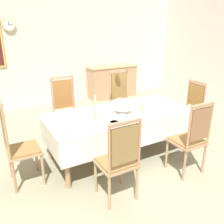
{
  "coord_description": "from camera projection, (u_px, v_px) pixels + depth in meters",
  "views": [
    {
      "loc": [
        -1.82,
        -2.92,
        2.04
      ],
      "look_at": [
        -0.17,
        0.04,
        0.79
      ],
      "focal_mm": 38.57,
      "sensor_mm": 36.0,
      "label": 1
    }
  ],
  "objects": [
    {
      "name": "dining_table",
      "position": [
        120.0,
        117.0,
        3.78
      ],
      "size": [
        2.27,
        1.03,
        0.73
      ],
      "color": "tan",
      "rests_on": "ground"
    },
    {
      "name": "back_wall",
      "position": [
        53.0,
        34.0,
        6.09
      ],
      "size": [
        7.31,
        0.08,
        3.57
      ],
      "primitive_type": "cube",
      "color": "silver",
      "rests_on": "ground"
    },
    {
      "name": "chair_north_a",
      "position": [
        66.0,
        110.0,
        4.3
      ],
      "size": [
        0.44,
        0.42,
        1.18
      ],
      "rotation": [
        0.0,
        0.0,
        3.14
      ],
      "color": "tan",
      "rests_on": "ground"
    },
    {
      "name": "chair_south_a",
      "position": [
        119.0,
        159.0,
        2.8
      ],
      "size": [
        0.44,
        0.42,
        1.09
      ],
      "color": "tan",
      "rests_on": "ground"
    },
    {
      "name": "candlestick_east",
      "position": [
        142.0,
        101.0,
        3.9
      ],
      "size": [
        0.07,
        0.07,
        0.33
      ],
      "color": "gold",
      "rests_on": "tablecloth"
    },
    {
      "name": "spoon_secondary",
      "position": [
        66.0,
        133.0,
        3.04
      ],
      "size": [
        0.05,
        0.18,
        0.01
      ],
      "rotation": [
        0.0,
        0.0,
        -0.19
      ],
      "color": "gold",
      "rests_on": "tablecloth"
    },
    {
      "name": "spoon_primary",
      "position": [
        107.0,
        124.0,
        3.31
      ],
      "size": [
        0.03,
        0.18,
        0.01
      ],
      "rotation": [
        0.0,
        0.0,
        -0.06
      ],
      "color": "gold",
      "rests_on": "tablecloth"
    },
    {
      "name": "chair_head_east",
      "position": [
        190.0,
        108.0,
        4.52
      ],
      "size": [
        0.42,
        0.44,
        1.05
      ],
      "rotation": [
        0.0,
        0.0,
        1.57
      ],
      "color": "tan",
      "rests_on": "ground"
    },
    {
      "name": "chair_north_b",
      "position": [
        122.0,
        100.0,
        4.83
      ],
      "size": [
        0.44,
        0.42,
        1.19
      ],
      "rotation": [
        0.0,
        0.0,
        3.14
      ],
      "color": "tan",
      "rests_on": "ground"
    },
    {
      "name": "soup_tureen",
      "position": [
        122.0,
        105.0,
        3.73
      ],
      "size": [
        0.31,
        0.31,
        0.24
      ],
      "color": "white",
      "rests_on": "tablecloth"
    },
    {
      "name": "chair_south_b",
      "position": [
        191.0,
        137.0,
        3.33
      ],
      "size": [
        0.44,
        0.42,
        1.09
      ],
      "color": "tan",
      "rests_on": "ground"
    },
    {
      "name": "bowl_near_left",
      "position": [
        114.0,
        123.0,
        3.32
      ],
      "size": [
        0.15,
        0.15,
        0.03
      ],
      "color": "white",
      "rests_on": "tablecloth"
    },
    {
      "name": "bowl_far_left",
      "position": [
        118.0,
        103.0,
        4.16
      ],
      "size": [
        0.17,
        0.17,
        0.04
      ],
      "color": "white",
      "rests_on": "tablecloth"
    },
    {
      "name": "tablecloth",
      "position": [
        120.0,
        118.0,
        3.78
      ],
      "size": [
        2.29,
        1.05,
        0.37
      ],
      "color": "white",
      "rests_on": "dining_table"
    },
    {
      "name": "ground",
      "position": [
        122.0,
        158.0,
        3.94
      ],
      "size": [
        7.31,
        6.7,
        0.04
      ],
      "primitive_type": "cube",
      "color": "gray"
    },
    {
      "name": "chair_head_west",
      "position": [
        17.0,
        143.0,
        3.09
      ],
      "size": [
        0.42,
        0.44,
        1.2
      ],
      "rotation": [
        0.0,
        0.0,
        -1.57
      ],
      "color": "tan",
      "rests_on": "ground"
    },
    {
      "name": "candlestick_west",
      "position": [
        95.0,
        109.0,
        3.51
      ],
      "size": [
        0.07,
        0.07,
        0.34
      ],
      "color": "gold",
      "rests_on": "tablecloth"
    },
    {
      "name": "mounted_clock",
      "position": [
        9.0,
        25.0,
        5.48
      ],
      "size": [
        0.29,
        0.06,
        0.29
      ],
      "color": "#D1B251"
    },
    {
      "name": "bowl_near_right",
      "position": [
        76.0,
        130.0,
        3.07
      ],
      "size": [
        0.2,
        0.2,
        0.05
      ],
      "color": "white",
      "rests_on": "tablecloth"
    },
    {
      "name": "sideboard",
      "position": [
        112.0,
        82.0,
        7.0
      ],
      "size": [
        1.44,
        0.48,
        0.9
      ],
      "rotation": [
        0.0,
        0.0,
        3.14
      ],
      "color": "tan",
      "rests_on": "ground"
    }
  ]
}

